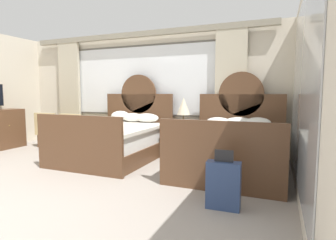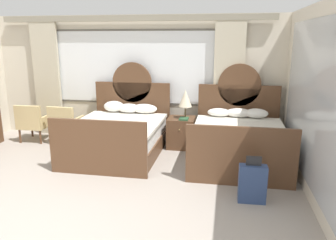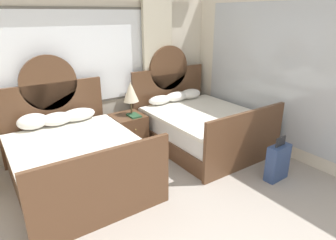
{
  "view_description": "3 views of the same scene",
  "coord_description": "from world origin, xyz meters",
  "px_view_note": "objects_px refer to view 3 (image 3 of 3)",
  "views": [
    {
      "loc": [
        2.97,
        -1.5,
        1.3
      ],
      "look_at": [
        1.37,
        2.42,
        0.88
      ],
      "focal_mm": 29.11,
      "sensor_mm": 36.0,
      "label": 1
    },
    {
      "loc": [
        2.03,
        -2.82,
        2.22
      ],
      "look_at": [
        1.16,
        1.95,
        1.0
      ],
      "focal_mm": 35.03,
      "sensor_mm": 36.0,
      "label": 2
    },
    {
      "loc": [
        -0.99,
        -0.7,
        2.32
      ],
      "look_at": [
        1.22,
        2.52,
        0.86
      ],
      "focal_mm": 31.04,
      "sensor_mm": 36.0,
      "label": 3
    }
  ],
  "objects_px": {
    "suitcase_on_floor": "(278,162)",
    "table_lamp_on_nightstand": "(131,92)",
    "bed_near_window": "(75,158)",
    "book_on_nightstand": "(134,116)",
    "bed_near_mirror": "(199,125)",
    "nightstand_between_beds": "(128,132)"
  },
  "relations": [
    {
      "from": "nightstand_between_beds",
      "to": "book_on_nightstand",
      "type": "height_order",
      "value": "book_on_nightstand"
    },
    {
      "from": "nightstand_between_beds",
      "to": "bed_near_mirror",
      "type": "bearing_deg",
      "value": -27.57
    },
    {
      "from": "bed_near_window",
      "to": "book_on_nightstand",
      "type": "xyz_separation_m",
      "value": [
        1.21,
        0.48,
        0.25
      ]
    },
    {
      "from": "nightstand_between_beds",
      "to": "book_on_nightstand",
      "type": "distance_m",
      "value": 0.35
    },
    {
      "from": "bed_near_window",
      "to": "book_on_nightstand",
      "type": "relative_size",
      "value": 8.18
    },
    {
      "from": "bed_near_window",
      "to": "nightstand_between_beds",
      "type": "distance_m",
      "value": 1.29
    },
    {
      "from": "bed_near_mirror",
      "to": "nightstand_between_beds",
      "type": "relative_size",
      "value": 3.42
    },
    {
      "from": "table_lamp_on_nightstand",
      "to": "suitcase_on_floor",
      "type": "bearing_deg",
      "value": -60.71
    },
    {
      "from": "table_lamp_on_nightstand",
      "to": "suitcase_on_floor",
      "type": "relative_size",
      "value": 0.88
    },
    {
      "from": "table_lamp_on_nightstand",
      "to": "suitcase_on_floor",
      "type": "xyz_separation_m",
      "value": [
        1.22,
        -2.17,
        -0.76
      ]
    },
    {
      "from": "bed_near_window",
      "to": "suitcase_on_floor",
      "type": "xyz_separation_m",
      "value": [
        2.44,
        -1.59,
        -0.11
      ]
    },
    {
      "from": "suitcase_on_floor",
      "to": "bed_near_mirror",
      "type": "bearing_deg",
      "value": 95.48
    },
    {
      "from": "bed_near_mirror",
      "to": "book_on_nightstand",
      "type": "relative_size",
      "value": 8.18
    },
    {
      "from": "book_on_nightstand",
      "to": "bed_near_mirror",
      "type": "bearing_deg",
      "value": -24.43
    },
    {
      "from": "suitcase_on_floor",
      "to": "table_lamp_on_nightstand",
      "type": "bearing_deg",
      "value": 119.29
    },
    {
      "from": "bed_near_window",
      "to": "table_lamp_on_nightstand",
      "type": "xyz_separation_m",
      "value": [
        1.22,
        0.58,
        0.65
      ]
    },
    {
      "from": "table_lamp_on_nightstand",
      "to": "book_on_nightstand",
      "type": "bearing_deg",
      "value": -95.47
    },
    {
      "from": "book_on_nightstand",
      "to": "nightstand_between_beds",
      "type": "bearing_deg",
      "value": 122.17
    },
    {
      "from": "bed_near_window",
      "to": "bed_near_mirror",
      "type": "distance_m",
      "value": 2.29
    },
    {
      "from": "bed_near_window",
      "to": "suitcase_on_floor",
      "type": "height_order",
      "value": "bed_near_window"
    },
    {
      "from": "book_on_nightstand",
      "to": "table_lamp_on_nightstand",
      "type": "bearing_deg",
      "value": 84.53
    },
    {
      "from": "book_on_nightstand",
      "to": "suitcase_on_floor",
      "type": "relative_size",
      "value": 0.39
    }
  ]
}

